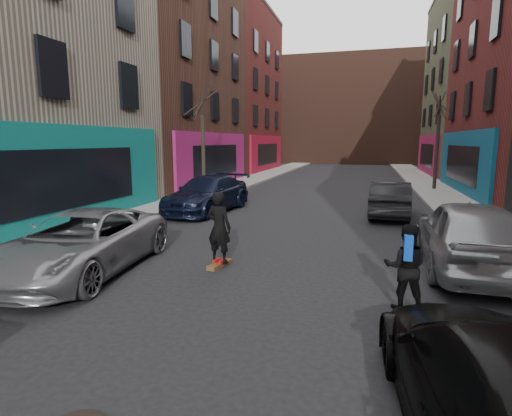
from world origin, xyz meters
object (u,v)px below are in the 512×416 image
Objects in this scene: tree_left_far at (203,133)px; pedestrian at (406,267)px; tree_right_far at (438,131)px; skateboard at (220,264)px; parked_right_far at (469,234)px; parked_right_end at (390,199)px; parked_left_far at (82,242)px; skateboarder at (219,227)px; parked_left_end at (207,194)px.

tree_left_far reaches higher than pedestrian.
tree_right_far reaches higher than skateboard.
parked_right_far reaches higher than pedestrian.
tree_left_far is 1.55× the size of parked_right_end.
tree_left_far reaches higher than skateboard.
parked_left_far is at bearing -118.47° from tree_right_far.
pedestrian reaches higher than parked_right_end.
pedestrian is (4.01, -1.40, 0.73)m from skateboard.
tree_right_far is at bearing 79.70° from skateboard.
tree_right_far reaches higher than tree_left_far.
parked_right_end is at bearing -20.08° from tree_left_far.
skateboarder is 4.25m from pedestrian.
skateboarder is at bearing 0.00° from skateboard.
parked_left_end is 3.02× the size of skateboarder.
skateboarder is (-7.21, -17.35, -2.58)m from tree_right_far.
skateboard is 0.90m from skateboarder.
parked_left_end is at bearing -48.90° from pedestrian.
parked_left_end is (-0.33, 8.16, 0.05)m from parked_left_far.
tree_left_far is 12.71m from skateboarder.
parked_right_far is 5.77m from skateboarder.
parked_left_end is 1.22× the size of parked_right_end.
parked_right_far reaches higher than skateboard.
parked_left_end is at bearing -53.15° from skateboarder.
parked_right_far is 6.16× the size of skateboard.
parked_right_far is 1.17× the size of parked_right_end.
tree_right_far reaches higher than pedestrian.
parked_left_far is 3.16m from skateboard.
pedestrian is (9.20, -12.75, -2.60)m from tree_left_far.
tree_right_far reaches higher than parked_left_far.
parked_left_far is 2.93× the size of skateboarder.
tree_right_far reaches higher than parked_right_end.
tree_left_far is 4.22× the size of pedestrian.
skateboard is (-7.21, -17.35, -3.48)m from tree_right_far.
parked_left_end is at bearing -65.42° from tree_left_far.
parked_right_far is 6.71m from parked_right_end.
skateboarder is at bearing -65.42° from tree_left_far.
pedestrian is (-3.20, -18.75, -2.75)m from tree_right_far.
tree_right_far is at bearing -99.31° from pedestrian.
parked_left_end is 7.64m from skateboarder.
skateboarder is at bearing 65.25° from parked_right_end.
parked_right_end is at bearing 46.47° from parked_left_far.
parked_left_far is at bearing 18.15° from parked_right_far.
parked_left_end is 7.67m from skateboard.
tree_right_far is 4.42× the size of pedestrian.
skateboarder is (2.85, 1.21, 0.26)m from parked_left_far.
skateboard is at bearing 14.83° from parked_right_far.
skateboard is 0.47× the size of skateboarder.
pedestrian is at bearing -54.18° from tree_left_far.
parked_left_end is at bearing 126.85° from skateboard.
skateboarder is (5.19, -11.35, -2.43)m from tree_left_far.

